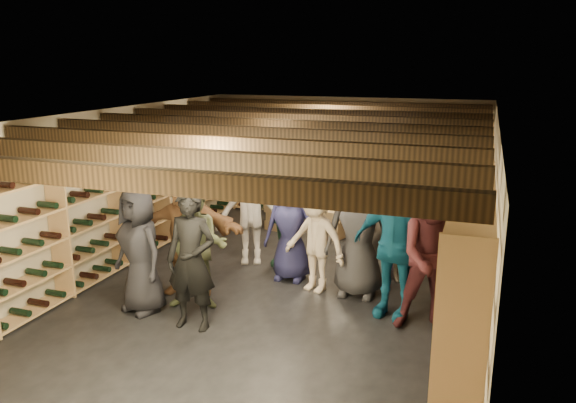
% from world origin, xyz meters
% --- Properties ---
extents(ground, '(8.00, 8.00, 0.00)m').
position_xyz_m(ground, '(0.00, 0.00, 0.00)').
color(ground, black).
rests_on(ground, ground).
extents(walls, '(5.52, 8.02, 2.40)m').
position_xyz_m(walls, '(0.00, 0.00, 1.20)').
color(walls, '#B4A78C').
rests_on(walls, ground).
extents(ceiling, '(5.50, 8.00, 0.01)m').
position_xyz_m(ceiling, '(0.00, 0.00, 2.40)').
color(ceiling, beige).
rests_on(ceiling, walls).
extents(ceiling_joists, '(5.40, 7.12, 0.18)m').
position_xyz_m(ceiling_joists, '(0.00, 0.00, 2.26)').
color(ceiling_joists, black).
rests_on(ceiling_joists, ground).
extents(wine_rack_left, '(0.32, 7.50, 2.15)m').
position_xyz_m(wine_rack_left, '(-2.57, 0.00, 1.08)').
color(wine_rack_left, tan).
rests_on(wine_rack_left, ground).
extents(wine_rack_right, '(0.32, 7.50, 2.15)m').
position_xyz_m(wine_rack_right, '(2.57, 0.00, 1.08)').
color(wine_rack_right, tan).
rests_on(wine_rack_right, ground).
extents(wine_rack_back, '(4.70, 0.30, 2.15)m').
position_xyz_m(wine_rack_back, '(0.00, 3.83, 1.07)').
color(wine_rack_back, tan).
rests_on(wine_rack_back, ground).
extents(crate_stack_left, '(0.56, 0.44, 0.68)m').
position_xyz_m(crate_stack_left, '(-0.88, 2.62, 0.34)').
color(crate_stack_left, tan).
rests_on(crate_stack_left, ground).
extents(crate_stack_right, '(0.58, 0.47, 0.51)m').
position_xyz_m(crate_stack_right, '(0.12, 2.46, 0.26)').
color(crate_stack_right, tan).
rests_on(crate_stack_right, ground).
extents(crate_loose, '(0.51, 0.35, 0.17)m').
position_xyz_m(crate_loose, '(1.72, 1.34, 0.09)').
color(crate_loose, tan).
rests_on(crate_loose, ground).
extents(person_0, '(0.91, 0.75, 1.61)m').
position_xyz_m(person_0, '(-1.33, -1.28, 0.80)').
color(person_0, black).
rests_on(person_0, ground).
extents(person_1, '(0.63, 0.42, 1.68)m').
position_xyz_m(person_1, '(-0.50, -1.47, 0.84)').
color(person_1, black).
rests_on(person_1, ground).
extents(person_2, '(0.92, 0.81, 1.60)m').
position_xyz_m(person_2, '(-0.70, -0.96, 0.80)').
color(person_2, '#505838').
rests_on(person_2, ground).
extents(person_3, '(1.08, 0.84, 1.48)m').
position_xyz_m(person_3, '(0.55, 0.06, 0.74)').
color(person_3, beige).
rests_on(person_3, ground).
extents(person_4, '(1.14, 0.69, 1.82)m').
position_xyz_m(person_4, '(1.68, -0.37, 0.91)').
color(person_4, '#125577').
rests_on(person_4, ground).
extents(person_5, '(1.71, 0.87, 1.77)m').
position_xyz_m(person_5, '(-1.08, -0.56, 0.88)').
color(person_5, brown).
rests_on(person_5, ground).
extents(person_6, '(0.76, 0.49, 1.54)m').
position_xyz_m(person_6, '(0.09, 0.36, 0.77)').
color(person_6, '#1F1F49').
rests_on(person_6, ground).
extents(person_7, '(0.81, 0.67, 1.90)m').
position_xyz_m(person_7, '(1.41, 0.79, 0.95)').
color(person_7, gray).
rests_on(person_7, ground).
extents(person_8, '(1.03, 0.89, 1.83)m').
position_xyz_m(person_8, '(2.18, -0.60, 0.91)').
color(person_8, '#441A1E').
rests_on(person_8, ground).
extents(person_9, '(1.24, 0.95, 1.69)m').
position_xyz_m(person_9, '(-0.71, 0.77, 0.84)').
color(person_9, '#AEA6A0').
rests_on(person_9, ground).
extents(person_10, '(1.07, 0.66, 1.69)m').
position_xyz_m(person_10, '(-0.16, 0.85, 0.85)').
color(person_10, '#224734').
rests_on(person_10, ground).
extents(person_11, '(1.74, 0.78, 1.81)m').
position_xyz_m(person_11, '(1.21, 1.30, 0.91)').
color(person_11, slate).
rests_on(person_11, ground).
extents(person_12, '(0.89, 0.59, 1.80)m').
position_xyz_m(person_12, '(1.13, 0.12, 0.90)').
color(person_12, '#323136').
rests_on(person_12, ground).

